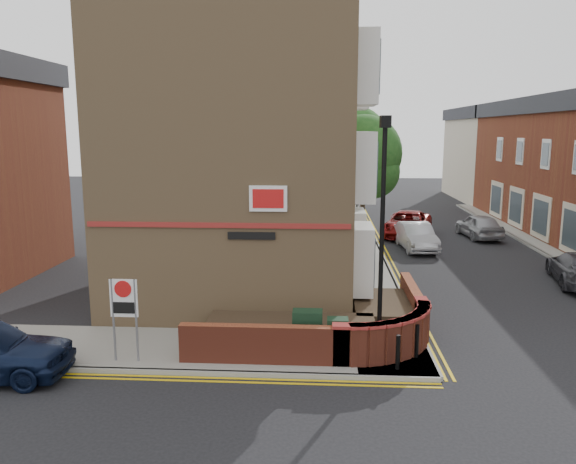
{
  "coord_description": "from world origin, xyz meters",
  "views": [
    {
      "loc": [
        0.07,
        -13.06,
        6.06
      ],
      "look_at": [
        -0.99,
        4.0,
        2.96
      ],
      "focal_mm": 35.0,
      "sensor_mm": 36.0,
      "label": 1
    }
  ],
  "objects_px": {
    "zone_sign": "(124,305)",
    "silver_car_near": "(416,236)",
    "utility_cabinet_large": "(307,332)",
    "lamppost": "(382,238)"
  },
  "relations": [
    {
      "from": "zone_sign",
      "to": "silver_car_near",
      "type": "xyz_separation_m",
      "value": [
        9.89,
        15.11,
        -0.96
      ]
    },
    {
      "from": "utility_cabinet_large",
      "to": "zone_sign",
      "type": "xyz_separation_m",
      "value": [
        -4.7,
        -0.8,
        0.92
      ]
    },
    {
      "from": "lamppost",
      "to": "silver_car_near",
      "type": "distance_m",
      "value": 15.02
    },
    {
      "from": "zone_sign",
      "to": "silver_car_near",
      "type": "relative_size",
      "value": 0.53
    },
    {
      "from": "zone_sign",
      "to": "silver_car_near",
      "type": "bearing_deg",
      "value": 56.79
    },
    {
      "from": "lamppost",
      "to": "utility_cabinet_large",
      "type": "relative_size",
      "value": 5.25
    },
    {
      "from": "utility_cabinet_large",
      "to": "silver_car_near",
      "type": "distance_m",
      "value": 15.22
    },
    {
      "from": "lamppost",
      "to": "zone_sign",
      "type": "relative_size",
      "value": 2.86
    },
    {
      "from": "lamppost",
      "to": "silver_car_near",
      "type": "xyz_separation_m",
      "value": [
        3.29,
        14.41,
        -2.66
      ]
    },
    {
      "from": "silver_car_near",
      "to": "lamppost",
      "type": "bearing_deg",
      "value": -108.02
    }
  ]
}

